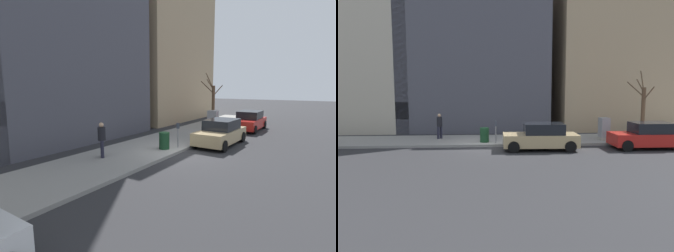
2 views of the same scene
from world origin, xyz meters
TOP-DOWN VIEW (x-y plane):
  - ground_plane at (0.00, 0.00)m, footprint 120.00×120.00m
  - sidewalk at (2.00, 0.00)m, footprint 4.00×36.00m
  - parked_car_red at (-1.09, -9.30)m, footprint 1.95×4.21m
  - parked_car_tan at (-1.05, -3.03)m, footprint 2.04×4.26m
  - parking_meter at (0.45, -0.52)m, footprint 0.14×0.10m
  - utility_box at (1.30, -7.57)m, footprint 0.83×0.61m
  - bare_tree at (2.63, -10.76)m, footprint 1.67×1.21m
  - trash_bin at (0.90, 0.17)m, footprint 0.56×0.56m
  - pedestrian_near_meter at (2.48, 3.12)m, footprint 0.36×0.36m
  - office_tower_left at (11.35, -11.88)m, footprint 11.70×11.70m

SIDE VIEW (x-z plane):
  - ground_plane at x=0.00m, z-range 0.00..0.00m
  - sidewalk at x=2.00m, z-range 0.00..0.15m
  - trash_bin at x=0.90m, z-range 0.15..1.05m
  - parked_car_red at x=-1.09m, z-range -0.02..1.50m
  - parked_car_tan at x=-1.05m, z-range -0.02..1.50m
  - utility_box at x=1.30m, z-range 0.13..1.56m
  - parking_meter at x=0.45m, z-range 0.30..1.65m
  - pedestrian_near_meter at x=2.48m, z-range 0.26..1.92m
  - bare_tree at x=2.63m, z-range -0.23..4.31m
  - office_tower_left at x=11.35m, z-range 0.00..14.07m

